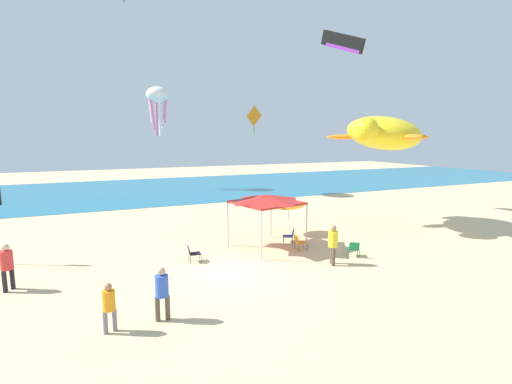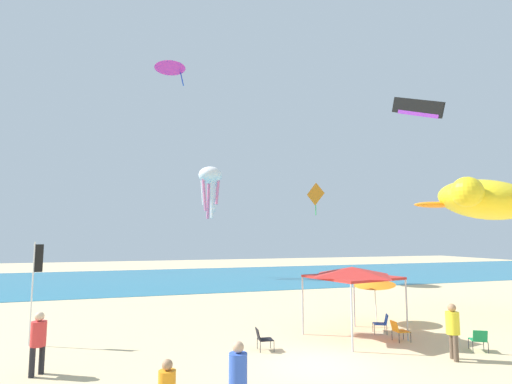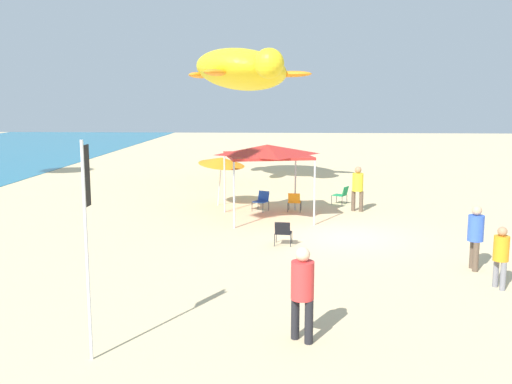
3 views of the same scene
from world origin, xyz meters
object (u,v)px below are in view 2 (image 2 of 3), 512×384
folding_chair_right_of_tent (479,339)px  folding_chair_left_of_tent (398,329)px  folding_chair_near_cooler (382,322)px  kite_parafoil_black (417,108)px  person_near_umbrella (453,327)px  person_far_stroller (238,375)px  kite_octopus_white (210,178)px  folding_chair_facing_ocean (262,338)px  canopy_tent (352,273)px  beach_umbrella (374,282)px  banner_flag (34,283)px  person_beachcomber (38,338)px  kite_diamond_orange (316,195)px  kite_delta_magenta (170,66)px  kite_turtle_yellow (485,200)px

folding_chair_right_of_tent → folding_chair_left_of_tent: size_ratio=1.00×
folding_chair_right_of_tent → folding_chair_near_cooler: same height
folding_chair_right_of_tent → kite_parafoil_black: (7.13, 11.02, 13.01)m
person_near_umbrella → person_far_stroller: (-8.33, -2.23, -0.05)m
kite_octopus_white → kite_parafoil_black: bearing=149.8°
folding_chair_facing_ocean → kite_octopus_white: bearing=-1.5°
canopy_tent → beach_umbrella: 3.29m
canopy_tent → folding_chair_right_of_tent: size_ratio=4.55×
banner_flag → person_beachcomber: bearing=-76.1°
folding_chair_right_of_tent → person_beachcomber: size_ratio=0.43×
person_beachcomber → kite_parafoil_black: 26.88m
folding_chair_facing_ocean → person_near_umbrella: size_ratio=0.43×
person_near_umbrella → kite_parafoil_black: kite_parafoil_black is taller
folding_chair_facing_ocean → kite_diamond_orange: bearing=-26.3°
canopy_tent → kite_diamond_orange: bearing=68.0°
person_near_umbrella → kite_diamond_orange: 23.72m
kite_diamond_orange → kite_delta_magenta: bearing=-135.1°
person_near_umbrella → person_far_stroller: bearing=-52.1°
beach_umbrella → folding_chair_right_of_tent: beach_umbrella is taller
banner_flag → kite_diamond_orange: size_ratio=1.31×
person_near_umbrella → kite_delta_magenta: bearing=-142.7°
kite_diamond_orange → kite_parafoil_black: (3.07, -10.44, 5.43)m
beach_umbrella → person_far_stroller: beach_umbrella is taller
folding_chair_left_of_tent → folding_chair_near_cooler: same height
person_far_stroller → kite_turtle_yellow: size_ratio=0.24×
folding_chair_left_of_tent → person_far_stroller: 9.47m
folding_chair_facing_ocean → kite_octopus_white: (3.22, 26.80, 9.95)m
person_far_stroller → kite_parafoil_black: size_ratio=0.48×
folding_chair_near_cooler → folding_chair_facing_ocean: bearing=-54.8°
folding_chair_facing_ocean → kite_turtle_yellow: kite_turtle_yellow is taller
beach_umbrella → person_near_umbrella: (-0.83, -5.82, -0.89)m
kite_octopus_white → folding_chair_facing_ocean: bearing=111.0°
folding_chair_facing_ocean → kite_delta_magenta: (-1.38, 25.50, 21.26)m
folding_chair_left_of_tent → kite_diamond_orange: size_ratio=0.27×
person_beachcomber → folding_chair_right_of_tent: bearing=-58.6°
folding_chair_left_of_tent → person_beachcomber: 13.17m
kite_turtle_yellow → kite_octopus_white: bearing=-95.6°
kite_turtle_yellow → canopy_tent: bearing=-18.8°
kite_delta_magenta → kite_octopus_white: bearing=-176.8°
person_near_umbrella → kite_delta_magenta: kite_delta_magenta is taller
folding_chair_left_of_tent → person_far_stroller: person_far_stroller is taller
kite_octopus_white → kite_diamond_orange: size_ratio=1.80×
folding_chair_facing_ocean → beach_umbrella: bearing=-62.7°
person_near_umbrella → kite_octopus_white: 31.43m
folding_chair_left_of_tent → kite_delta_magenta: kite_delta_magenta is taller
folding_chair_right_of_tent → banner_flag: (-16.00, 6.05, 1.94)m
kite_octopus_white → kite_delta_magenta: bearing=43.5°
folding_chair_left_of_tent → kite_diamond_orange: 21.58m
folding_chair_facing_ocean → person_near_umbrella: person_near_umbrella is taller
person_far_stroller → kite_octopus_white: bearing=82.3°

